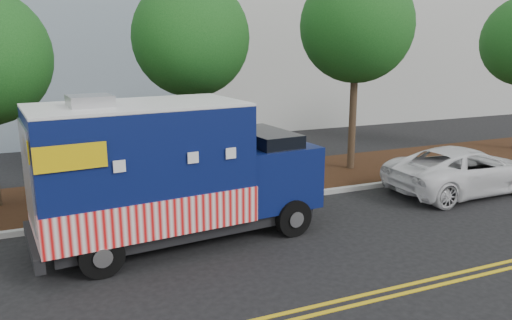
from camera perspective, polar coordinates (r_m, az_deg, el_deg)
name	(u,v)px	position (r m, az deg, el deg)	size (l,w,h in m)	color
ground	(217,227)	(13.02, -4.49, -7.69)	(120.00, 120.00, 0.00)	black
curb	(201,208)	(14.25, -6.31, -5.53)	(120.00, 0.18, 0.15)	#9E9E99
mulch_strip	(182,189)	(16.18, -8.48, -3.28)	(120.00, 4.00, 0.15)	black
centerline_near	(297,310)	(9.31, 4.73, -16.76)	(120.00, 0.10, 0.01)	gold
centerline_far	(304,317)	(9.12, 5.50, -17.47)	(120.00, 0.10, 0.01)	gold
tree_b	(191,38)	(15.91, -7.44, 13.64)	(3.64, 3.64, 6.61)	#38281C
tree_c	(357,26)	(18.13, 11.44, 14.77)	(3.93, 3.93, 7.17)	#38281C
food_truck	(166,176)	(11.81, -10.24, -1.81)	(7.01, 3.20, 3.58)	black
white_car	(465,170)	(17.09, 22.75, -1.05)	(2.40, 5.20, 1.44)	white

